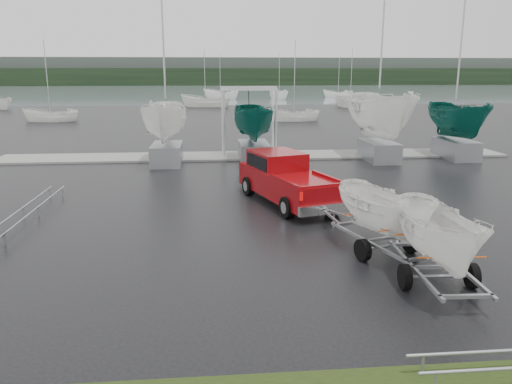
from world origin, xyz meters
name	(u,v)px	position (x,y,z in m)	size (l,w,h in m)	color
ground_plane	(290,218)	(0.00, 0.00, 0.00)	(120.00, 120.00, 0.00)	black
lake	(221,94)	(0.00, 100.00, -0.01)	(300.00, 300.00, 0.00)	gray
dock	(256,156)	(0.00, 13.00, 0.05)	(30.00, 3.00, 0.12)	gray
treeline	(217,77)	(0.00, 170.00, 3.00)	(300.00, 8.00, 6.00)	black
far_hill	(216,71)	(0.00, 178.00, 5.00)	(300.00, 6.00, 10.00)	#4C5651
pickup_truck	(284,177)	(0.15, 2.36, 0.98)	(3.51, 5.95, 1.88)	maroon
trailer_hitched	(387,172)	(2.04, -3.66, 2.34)	(2.21, 3.79, 4.28)	#989AA0
trailer_parked	(443,188)	(2.59, -5.78, 2.39)	(1.81, 3.66, 4.37)	#989AA0
boat_hoist	(249,112)	(-0.41, 13.00, 2.67)	(3.30, 2.18, 4.12)	silver
keelboat_0	(165,95)	(-5.07, 11.00, 3.72)	(2.35, 3.20, 10.51)	#989AA0
keelboat_1	(254,102)	(-0.27, 11.20, 3.32)	(2.12, 3.20, 6.73)	#989AA0
keelboat_2	(383,79)	(6.88, 11.00, 4.53)	(2.85, 3.20, 11.03)	#989AA0
keelboat_3	(460,98)	(11.59, 11.30, 3.47)	(2.20, 3.20, 10.36)	#989AA0
mast_rack_0	(30,207)	(-9.00, 1.00, 0.35)	(0.56, 6.50, 0.06)	#989AA0
moored_boat_0	(51,122)	(-18.74, 36.03, 0.01)	(2.18, 2.12, 10.79)	white
moored_boat_1	(205,107)	(-3.30, 56.23, 0.00)	(3.43, 3.38, 11.65)	white
moored_boat_2	(294,121)	(5.87, 34.37, 0.01)	(2.13, 2.07, 10.67)	white
moored_boat_3	(350,107)	(17.15, 53.61, 0.00)	(3.18, 3.23, 11.56)	white
moored_boat_5	(221,99)	(-0.68, 76.90, 0.00)	(4.08, 4.07, 11.82)	white
moored_boat_6	(338,97)	(22.37, 80.82, 0.01)	(2.38, 2.32, 11.03)	white
moored_boat_7	(279,99)	(10.01, 75.64, 0.00)	(3.06, 3.13, 11.64)	white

